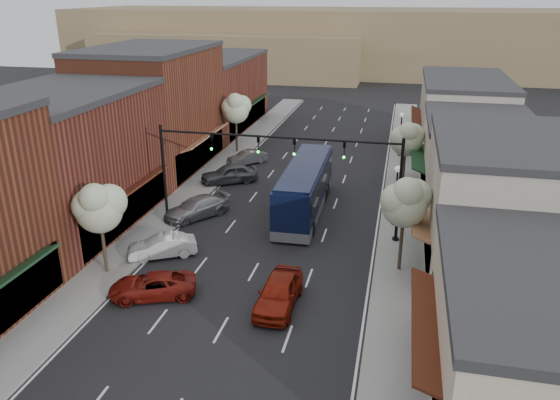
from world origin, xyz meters
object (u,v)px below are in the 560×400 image
Objects in this scene: coach_bus at (305,188)px; parked_car_c at (197,208)px; signal_mast_right at (363,172)px; tree_right_far at (407,138)px; tree_left_far at (236,108)px; lamp_post_far at (401,127)px; parked_car_b at (162,246)px; tree_left_near at (99,206)px; parked_car_e at (247,158)px; lamp_post_near at (397,186)px; parked_car_d at (229,174)px; red_hatchback at (279,292)px; tree_right_near at (406,201)px; parked_car_a at (152,286)px; signal_mast_left at (196,161)px.

coach_bus is 8.02m from parked_car_c.
tree_right_far is at bearing 77.15° from signal_mast_right.
tree_left_far is 16.26m from lamp_post_far.
parked_car_b is (-14.36, -17.24, -3.31)m from tree_right_far.
tree_left_near is 22.89m from parked_car_e.
lamp_post_far reaches higher than coach_bus.
lamp_post_near is at bearing 41.56° from parked_car_c.
signal_mast_right is 15.28m from parked_car_d.
red_hatchback is (-3.36, -9.26, -3.80)m from signal_mast_right.
parked_car_b is at bearing 50.95° from tree_left_near.
signal_mast_right reaches higher than tree_right_near.
tree_right_near is 23.85m from parked_car_e.
tree_left_far reaches higher than parked_car_b.
parked_car_a is 0.92× the size of parked_car_c.
signal_mast_left is 1.71× the size of red_hatchback.
parked_car_b is at bearing 177.05° from parked_car_a.
parked_car_d is 5.55m from parked_car_e.
parked_car_c is (-0.19, 6.40, 0.05)m from parked_car_b.
tree_right_near reaches higher than parked_car_d.
parked_car_d is (-14.55, 12.96, -3.63)m from tree_right_near.
tree_left_near is at bearing 174.36° from red_hatchback.
parked_car_b is (-13.81, -25.30, -2.32)m from lamp_post_far.
tree_right_far is at bearing -19.87° from tree_left_far.
signal_mast_left is at bearing -151.76° from coach_bus.
tree_right_far is 1.17× the size of parked_car_a.
parked_car_e is at bearing 148.03° from parked_car_d.
lamp_post_far is at bearing 91.30° from tree_right_near.
parked_car_a is (-12.36, -12.30, -2.36)m from lamp_post_near.
parked_car_a is 0.96× the size of parked_car_d.
signal_mast_right is 1.98× the size of parked_car_b.
lamp_post_far is 29.87m from red_hatchback.
tree_right_far is 15.14m from parked_car_e.
lamp_post_near is at bearing -43.89° from tree_left_far.
parked_car_a is at bearing -25.23° from tree_left_near.
signal_mast_left is at bearing -26.43° from parked_car_c.
signal_mast_left reaches higher than lamp_post_far.
lamp_post_far is at bearing 60.22° from tree_left_near.
signal_mast_left is 18.14m from tree_left_far.
red_hatchback is 25.19m from parked_car_e.
tree_left_far is at bearing 123.02° from coach_bus.
tree_left_far reaches higher than parked_car_e.
lamp_post_far is 17.48m from coach_bus.
signal_mast_right is 0.69× the size of coach_bus.
tree_left_near is at bearing -67.95° from parked_car_b.
tree_right_near is 1.29× the size of parked_car_a.
tree_left_near is at bearing -119.78° from lamp_post_far.
tree_left_near is 15.40m from coach_bus.
tree_left_far is 1.28× the size of red_hatchback.
tree_left_near reaches higher than tree_right_far.
tree_right_far is 0.95× the size of tree_left_near.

